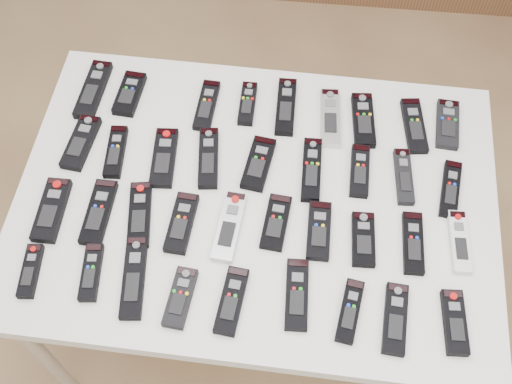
# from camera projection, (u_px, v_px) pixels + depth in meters

# --- Properties ---
(ground) EXTENTS (4.00, 4.00, 0.00)m
(ground) POSITION_uv_depth(u_px,v_px,m) (246.00, 297.00, 2.35)
(ground) COLOR brown
(ground) RESTS_ON ground
(table) EXTENTS (1.25, 0.88, 0.78)m
(table) POSITION_uv_depth(u_px,v_px,m) (256.00, 207.00, 1.72)
(table) COLOR white
(table) RESTS_ON ground
(remote_0) EXTENTS (0.06, 0.21, 0.02)m
(remote_0) POSITION_uv_depth(u_px,v_px,m) (93.00, 90.00, 1.84)
(remote_0) COLOR black
(remote_0) RESTS_ON table
(remote_1) EXTENTS (0.07, 0.15, 0.02)m
(remote_1) POSITION_uv_depth(u_px,v_px,m) (130.00, 94.00, 1.84)
(remote_1) COLOR black
(remote_1) RESTS_ON table
(remote_2) EXTENTS (0.05, 0.17, 0.02)m
(remote_2) POSITION_uv_depth(u_px,v_px,m) (207.00, 105.00, 1.82)
(remote_2) COLOR black
(remote_2) RESTS_ON table
(remote_3) EXTENTS (0.05, 0.15, 0.02)m
(remote_3) POSITION_uv_depth(u_px,v_px,m) (248.00, 104.00, 1.82)
(remote_3) COLOR black
(remote_3) RESTS_ON table
(remote_4) EXTENTS (0.06, 0.19, 0.02)m
(remote_4) POSITION_uv_depth(u_px,v_px,m) (286.00, 107.00, 1.81)
(remote_4) COLOR black
(remote_4) RESTS_ON table
(remote_5) EXTENTS (0.07, 0.20, 0.02)m
(remote_5) POSITION_uv_depth(u_px,v_px,m) (330.00, 118.00, 1.79)
(remote_5) COLOR #B7B7BC
(remote_5) RESTS_ON table
(remote_6) EXTENTS (0.08, 0.18, 0.02)m
(remote_6) POSITION_uv_depth(u_px,v_px,m) (363.00, 120.00, 1.79)
(remote_6) COLOR black
(remote_6) RESTS_ON table
(remote_7) EXTENTS (0.08, 0.19, 0.02)m
(remote_7) POSITION_uv_depth(u_px,v_px,m) (414.00, 126.00, 1.78)
(remote_7) COLOR black
(remote_7) RESTS_ON table
(remote_8) EXTENTS (0.07, 0.16, 0.02)m
(remote_8) POSITION_uv_depth(u_px,v_px,m) (447.00, 124.00, 1.78)
(remote_8) COLOR black
(remote_8) RESTS_ON table
(remote_9) EXTENTS (0.07, 0.18, 0.02)m
(remote_9) POSITION_uv_depth(u_px,v_px,m) (81.00, 142.00, 1.75)
(remote_9) COLOR black
(remote_9) RESTS_ON table
(remote_10) EXTENTS (0.06, 0.17, 0.02)m
(remote_10) POSITION_uv_depth(u_px,v_px,m) (116.00, 152.00, 1.73)
(remote_10) COLOR black
(remote_10) RESTS_ON table
(remote_11) EXTENTS (0.08, 0.19, 0.02)m
(remote_11) POSITION_uv_depth(u_px,v_px,m) (164.00, 158.00, 1.72)
(remote_11) COLOR black
(remote_11) RESTS_ON table
(remote_12) EXTENTS (0.08, 0.19, 0.02)m
(remote_12) POSITION_uv_depth(u_px,v_px,m) (208.00, 158.00, 1.72)
(remote_12) COLOR black
(remote_12) RESTS_ON table
(remote_13) EXTENTS (0.08, 0.17, 0.02)m
(remote_13) POSITION_uv_depth(u_px,v_px,m) (258.00, 164.00, 1.71)
(remote_13) COLOR black
(remote_13) RESTS_ON table
(remote_14) EXTENTS (0.06, 0.19, 0.02)m
(remote_14) POSITION_uv_depth(u_px,v_px,m) (312.00, 170.00, 1.70)
(remote_14) COLOR black
(remote_14) RESTS_ON table
(remote_15) EXTENTS (0.05, 0.16, 0.02)m
(remote_15) POSITION_uv_depth(u_px,v_px,m) (360.00, 171.00, 1.70)
(remote_15) COLOR black
(remote_15) RESTS_ON table
(remote_16) EXTENTS (0.06, 0.17, 0.02)m
(remote_16) POSITION_uv_depth(u_px,v_px,m) (404.00, 177.00, 1.69)
(remote_16) COLOR black
(remote_16) RESTS_ON table
(remote_17) EXTENTS (0.06, 0.17, 0.02)m
(remote_17) POSITION_uv_depth(u_px,v_px,m) (450.00, 189.00, 1.67)
(remote_17) COLOR black
(remote_17) RESTS_ON table
(remote_18) EXTENTS (0.07, 0.18, 0.02)m
(remote_18) POSITION_uv_depth(u_px,v_px,m) (52.00, 210.00, 1.63)
(remote_18) COLOR black
(remote_18) RESTS_ON table
(remote_19) EXTENTS (0.06, 0.18, 0.02)m
(remote_19) POSITION_uv_depth(u_px,v_px,m) (99.00, 212.00, 1.63)
(remote_19) COLOR black
(remote_19) RESTS_ON table
(remote_20) EXTENTS (0.08, 0.19, 0.02)m
(remote_20) POSITION_uv_depth(u_px,v_px,m) (140.00, 214.00, 1.63)
(remote_20) COLOR black
(remote_20) RESTS_ON table
(remote_21) EXTENTS (0.06, 0.17, 0.02)m
(remote_21) POSITION_uv_depth(u_px,v_px,m) (182.00, 223.00, 1.61)
(remote_21) COLOR black
(remote_21) RESTS_ON table
(remote_22) EXTENTS (0.07, 0.20, 0.02)m
(remote_22) POSITION_uv_depth(u_px,v_px,m) (229.00, 226.00, 1.61)
(remote_22) COLOR #B7B7BC
(remote_22) RESTS_ON table
(remote_23) EXTENTS (0.07, 0.16, 0.02)m
(remote_23) POSITION_uv_depth(u_px,v_px,m) (276.00, 222.00, 1.62)
(remote_23) COLOR black
(remote_23) RESTS_ON table
(remote_24) EXTENTS (0.06, 0.16, 0.02)m
(remote_24) POSITION_uv_depth(u_px,v_px,m) (319.00, 231.00, 1.60)
(remote_24) COLOR black
(remote_24) RESTS_ON table
(remote_25) EXTENTS (0.06, 0.15, 0.02)m
(remote_25) POSITION_uv_depth(u_px,v_px,m) (363.00, 239.00, 1.59)
(remote_25) COLOR black
(remote_25) RESTS_ON table
(remote_26) EXTENTS (0.05, 0.17, 0.02)m
(remote_26) POSITION_uv_depth(u_px,v_px,m) (413.00, 243.00, 1.59)
(remote_26) COLOR black
(remote_26) RESTS_ON table
(remote_27) EXTENTS (0.05, 0.17, 0.02)m
(remote_27) POSITION_uv_depth(u_px,v_px,m) (459.00, 242.00, 1.59)
(remote_27) COLOR silver
(remote_27) RESTS_ON table
(remote_28) EXTENTS (0.05, 0.14, 0.02)m
(remote_28) POSITION_uv_depth(u_px,v_px,m) (31.00, 271.00, 1.55)
(remote_28) COLOR black
(remote_28) RESTS_ON table
(remote_29) EXTENTS (0.06, 0.15, 0.02)m
(remote_29) POSITION_uv_depth(u_px,v_px,m) (91.00, 272.00, 1.54)
(remote_29) COLOR black
(remote_29) RESTS_ON table
(remote_30) EXTENTS (0.08, 0.22, 0.02)m
(remote_30) POSITION_uv_depth(u_px,v_px,m) (134.00, 277.00, 1.54)
(remote_30) COLOR black
(remote_30) RESTS_ON table
(remote_31) EXTENTS (0.06, 0.15, 0.02)m
(remote_31) POSITION_uv_depth(u_px,v_px,m) (180.00, 298.00, 1.51)
(remote_31) COLOR black
(remote_31) RESTS_ON table
(remote_32) EXTENTS (0.06, 0.17, 0.02)m
(remote_32) POSITION_uv_depth(u_px,v_px,m) (232.00, 301.00, 1.51)
(remote_32) COLOR black
(remote_32) RESTS_ON table
(remote_33) EXTENTS (0.06, 0.18, 0.02)m
(remote_33) POSITION_uv_depth(u_px,v_px,m) (297.00, 294.00, 1.52)
(remote_33) COLOR black
(remote_33) RESTS_ON table
(remote_34) EXTENTS (0.06, 0.16, 0.02)m
(remote_34) POSITION_uv_depth(u_px,v_px,m) (350.00, 311.00, 1.49)
(remote_34) COLOR black
(remote_34) RESTS_ON table
(remote_35) EXTENTS (0.06, 0.17, 0.02)m
(remote_35) POSITION_uv_depth(u_px,v_px,m) (395.00, 319.00, 1.48)
(remote_35) COLOR black
(remote_35) RESTS_ON table
(remote_36) EXTENTS (0.06, 0.16, 0.02)m
(remote_36) POSITION_uv_depth(u_px,v_px,m) (455.00, 322.00, 1.48)
(remote_36) COLOR black
(remote_36) RESTS_ON table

